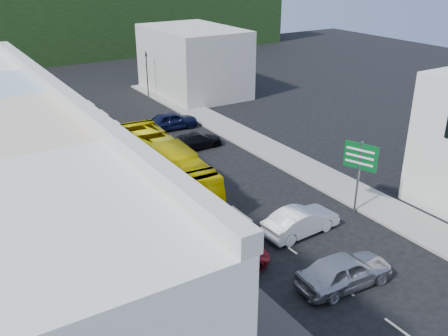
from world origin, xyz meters
TOP-DOWN VIEW (x-y plane):
  - ground at (0.00, 0.00)m, footprint 120.00×120.00m
  - sidewalk_left at (-7.50, 10.00)m, footprint 3.00×52.00m
  - sidewalk_right at (7.50, 10.00)m, footprint 3.00×52.00m
  - shopfront_row at (-12.49, 5.00)m, footprint 8.25×30.00m
  - distant_block_right at (11.00, 30.00)m, footprint 8.00×12.00m
  - hillside at (-1.45, 65.09)m, footprint 80.00×26.00m
  - bus at (-2.54, 9.23)m, footprint 3.31×11.75m
  - car_silver at (0.13, -4.27)m, footprint 4.50×2.05m
  - car_white at (1.47, 0.43)m, footprint 4.50×2.06m
  - car_red at (-4.02, -0.31)m, footprint 4.77×2.35m
  - car_black_near at (2.90, 14.89)m, footprint 4.60×2.09m
  - car_navy_mid at (3.40, 20.07)m, footprint 4.51×2.08m
  - car_black_far at (-3.03, 19.71)m, footprint 4.50×2.07m
  - pedestrian_left at (-8.50, 0.17)m, footprint 0.58×0.70m
  - direction_sign at (5.80, 0.61)m, footprint 1.54×2.16m
  - traffic_signal at (5.98, 31.02)m, footprint 1.01×1.23m

SIDE VIEW (x-z plane):
  - ground at x=0.00m, z-range 0.00..0.00m
  - sidewalk_left at x=-7.50m, z-range 0.00..0.15m
  - sidewalk_right at x=7.50m, z-range 0.00..0.15m
  - car_silver at x=0.13m, z-range 0.00..1.40m
  - car_white at x=1.47m, z-range 0.00..1.40m
  - car_red at x=-4.02m, z-range 0.00..1.40m
  - car_black_near at x=2.90m, z-range 0.00..1.40m
  - car_navy_mid at x=3.40m, z-range 0.00..1.40m
  - car_black_far at x=-3.03m, z-range 0.00..1.40m
  - pedestrian_left at x=-8.50m, z-range 0.15..1.85m
  - bus at x=-2.54m, z-range 0.00..3.10m
  - direction_sign at x=5.80m, z-range 0.00..4.47m
  - traffic_signal at x=5.98m, z-range 0.00..4.81m
  - distant_block_right at x=11.00m, z-range 0.00..7.00m
  - shopfront_row at x=-12.49m, z-range 0.00..8.00m
  - hillside at x=-1.45m, z-range -0.27..13.73m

